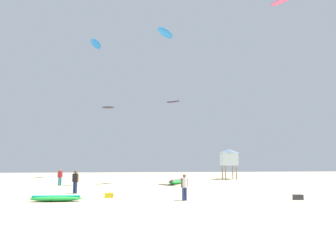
% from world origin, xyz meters
% --- Properties ---
extents(ground_plane, '(120.00, 120.00, 0.00)m').
position_xyz_m(ground_plane, '(0.00, 0.00, 0.00)').
color(ground_plane, '#C6B28C').
extents(person_foreground, '(0.48, 0.36, 1.61)m').
position_xyz_m(person_foreground, '(-0.60, 5.41, 0.94)').
color(person_foreground, navy).
rests_on(person_foreground, ground).
extents(person_midground, '(0.51, 0.39, 1.74)m').
position_xyz_m(person_midground, '(-8.02, 10.82, 1.02)').
color(person_midground, navy).
rests_on(person_midground, ground).
extents(person_left, '(0.48, 0.37, 1.64)m').
position_xyz_m(person_left, '(-10.94, 19.64, 0.96)').
color(person_left, teal).
rests_on(person_left, ground).
extents(kite_grounded_near, '(2.99, 4.46, 0.56)m').
position_xyz_m(kite_grounded_near, '(1.25, 20.57, 0.25)').
color(kite_grounded_near, green).
rests_on(kite_grounded_near, ground).
extents(kite_grounded_mid, '(3.08, 0.93, 0.38)m').
position_xyz_m(kite_grounded_mid, '(-8.35, 5.95, 0.18)').
color(kite_grounded_mid, green).
rests_on(kite_grounded_mid, ground).
extents(lifeguard_tower, '(2.30, 2.30, 4.15)m').
position_xyz_m(lifeguard_tower, '(9.68, 27.99, 3.05)').
color(lifeguard_tower, '#8C704C').
rests_on(lifeguard_tower, ground).
extents(cooler_box, '(0.56, 0.36, 0.32)m').
position_xyz_m(cooler_box, '(6.56, 4.92, 0.16)').
color(cooler_box, '#2D2D33').
rests_on(cooler_box, ground).
extents(gear_bag, '(0.56, 0.36, 0.32)m').
position_xyz_m(gear_bag, '(-5.30, 7.55, 0.16)').
color(gear_bag, yellow).
rests_on(gear_bag, ground).
extents(kite_aloft_0, '(2.05, 4.49, 0.78)m').
position_xyz_m(kite_aloft_0, '(-9.49, 36.45, 21.44)').
color(kite_aloft_0, blue).
extents(kite_aloft_1, '(3.17, 4.14, 0.53)m').
position_xyz_m(kite_aloft_1, '(19.99, 31.04, 27.96)').
color(kite_aloft_1, '#E5598C').
extents(kite_aloft_2, '(2.45, 2.14, 0.48)m').
position_xyz_m(kite_aloft_2, '(3.37, 37.88, 12.49)').
color(kite_aloft_2, '#2D2D33').
extents(kite_aloft_3, '(2.23, 1.09, 0.41)m').
position_xyz_m(kite_aloft_3, '(-7.45, 38.45, 11.38)').
color(kite_aloft_3, '#2D2D33').
extents(kite_aloft_4, '(2.77, 3.36, 0.70)m').
position_xyz_m(kite_aloft_4, '(0.12, 21.57, 17.57)').
color(kite_aloft_4, blue).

